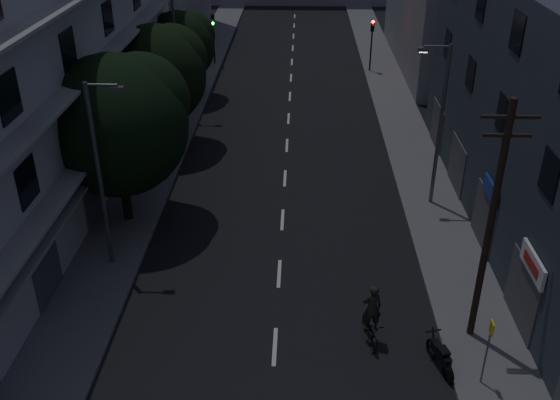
# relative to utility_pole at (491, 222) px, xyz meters

# --- Properties ---
(ground) EXTENTS (160.00, 160.00, 0.00)m
(ground) POSITION_rel_utility_pole_xyz_m (-7.12, 17.69, -4.87)
(ground) COLOR black
(ground) RESTS_ON ground
(sidewalk_left) EXTENTS (3.00, 90.00, 0.15)m
(sidewalk_left) POSITION_rel_utility_pole_xyz_m (-14.62, 17.69, -4.79)
(sidewalk_left) COLOR #565659
(sidewalk_left) RESTS_ON ground
(sidewalk_right) EXTENTS (3.00, 90.00, 0.15)m
(sidewalk_right) POSITION_rel_utility_pole_xyz_m (0.38, 17.69, -4.79)
(sidewalk_right) COLOR #565659
(sidewalk_right) RESTS_ON ground
(lane_markings) EXTENTS (0.15, 60.50, 0.01)m
(lane_markings) POSITION_rel_utility_pole_xyz_m (-7.12, 23.94, -4.86)
(lane_markings) COLOR beige
(lane_markings) RESTS_ON ground
(building_left) EXTENTS (7.00, 36.00, 14.00)m
(building_left) POSITION_rel_utility_pole_xyz_m (-19.10, 10.69, 2.13)
(building_left) COLOR #AAA9A4
(building_left) RESTS_ON ground
(tree_near) EXTENTS (6.49, 6.49, 8.00)m
(tree_near) POSITION_rel_utility_pole_xyz_m (-14.50, 7.97, 0.29)
(tree_near) COLOR black
(tree_near) RESTS_ON sidewalk_left
(tree_mid) EXTENTS (5.88, 5.88, 7.24)m
(tree_mid) POSITION_rel_utility_pole_xyz_m (-14.65, 16.80, -0.20)
(tree_mid) COLOR black
(tree_mid) RESTS_ON sidewalk_left
(tree_far) EXTENTS (4.97, 4.97, 6.14)m
(tree_far) POSITION_rel_utility_pole_xyz_m (-14.86, 25.54, -0.87)
(tree_far) COLOR black
(tree_far) RESTS_ON sidewalk_left
(traffic_signal_far_right) EXTENTS (0.28, 0.37, 4.10)m
(traffic_signal_far_right) POSITION_rel_utility_pole_xyz_m (-0.69, 32.39, -1.77)
(traffic_signal_far_right) COLOR black
(traffic_signal_far_right) RESTS_ON sidewalk_right
(traffic_signal_far_left) EXTENTS (0.28, 0.37, 4.10)m
(traffic_signal_far_left) POSITION_rel_utility_pole_xyz_m (-13.67, 34.00, -1.77)
(traffic_signal_far_left) COLOR black
(traffic_signal_far_left) RESTS_ON sidewalk_left
(street_lamp_left_near) EXTENTS (1.51, 0.25, 8.00)m
(street_lamp_left_near) POSITION_rel_utility_pole_xyz_m (-14.21, 4.12, -0.27)
(street_lamp_left_near) COLOR #53555A
(street_lamp_left_near) RESTS_ON sidewalk_left
(street_lamp_right) EXTENTS (1.51, 0.25, 8.00)m
(street_lamp_right) POSITION_rel_utility_pole_xyz_m (0.21, 10.01, -0.27)
(street_lamp_right) COLOR #585A60
(street_lamp_right) RESTS_ON sidewalk_right
(street_lamp_left_far) EXTENTS (1.51, 0.25, 8.00)m
(street_lamp_left_far) POSITION_rel_utility_pole_xyz_m (-14.37, 22.07, -0.27)
(street_lamp_left_far) COLOR #515358
(street_lamp_left_far) RESTS_ON sidewalk_left
(utility_pole) EXTENTS (1.80, 0.24, 9.00)m
(utility_pole) POSITION_rel_utility_pole_xyz_m (0.00, 0.00, 0.00)
(utility_pole) COLOR black
(utility_pole) RESTS_ON sidewalk_right
(bus_stop_sign) EXTENTS (0.06, 0.35, 2.52)m
(bus_stop_sign) POSITION_rel_utility_pole_xyz_m (-0.22, -2.45, -2.98)
(bus_stop_sign) COLOR #595B60
(bus_stop_sign) RESTS_ON sidewalk_right
(motorcycle) EXTENTS (0.78, 1.90, 1.25)m
(motorcycle) POSITION_rel_utility_pole_xyz_m (-1.44, -1.67, -4.37)
(motorcycle) COLOR black
(motorcycle) RESTS_ON ground
(cyclist) EXTENTS (0.96, 1.99, 2.41)m
(cyclist) POSITION_rel_utility_pole_xyz_m (-3.70, -0.33, -4.05)
(cyclist) COLOR black
(cyclist) RESTS_ON ground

